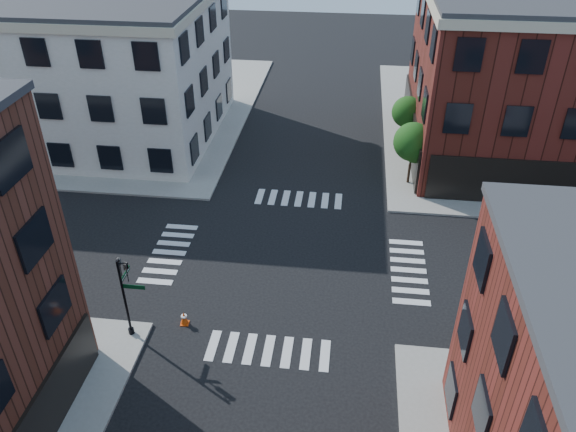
# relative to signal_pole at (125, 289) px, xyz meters

# --- Properties ---
(ground) EXTENTS (120.00, 120.00, 0.00)m
(ground) POSITION_rel_signal_pole_xyz_m (6.72, 6.68, -2.86)
(ground) COLOR black
(ground) RESTS_ON ground
(sidewalk_ne) EXTENTS (30.00, 30.00, 0.15)m
(sidewalk_ne) POSITION_rel_signal_pole_xyz_m (27.72, 27.68, -2.78)
(sidewalk_ne) COLOR gray
(sidewalk_ne) RESTS_ON ground
(sidewalk_nw) EXTENTS (30.00, 30.00, 0.15)m
(sidewalk_nw) POSITION_rel_signal_pole_xyz_m (-14.28, 27.68, -2.78)
(sidewalk_nw) COLOR gray
(sidewalk_nw) RESTS_ON ground
(building_nw) EXTENTS (22.00, 16.00, 11.00)m
(building_nw) POSITION_rel_signal_pole_xyz_m (-12.28, 22.68, 2.64)
(building_nw) COLOR beige
(building_nw) RESTS_ON ground
(tree_near) EXTENTS (2.69, 2.69, 4.49)m
(tree_near) POSITION_rel_signal_pole_xyz_m (14.28, 16.65, 0.30)
(tree_near) COLOR black
(tree_near) RESTS_ON ground
(tree_far) EXTENTS (2.43, 2.43, 4.07)m
(tree_far) POSITION_rel_signal_pole_xyz_m (14.28, 22.65, 0.02)
(tree_far) COLOR black
(tree_far) RESTS_ON ground
(signal_pole) EXTENTS (1.29, 1.24, 4.60)m
(signal_pole) POSITION_rel_signal_pole_xyz_m (0.00, 0.00, 0.00)
(signal_pole) COLOR black
(signal_pole) RESTS_ON ground
(traffic_cone) EXTENTS (0.46, 0.46, 0.77)m
(traffic_cone) POSITION_rel_signal_pole_xyz_m (2.27, 0.98, -2.49)
(traffic_cone) COLOR #E8470A
(traffic_cone) RESTS_ON ground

